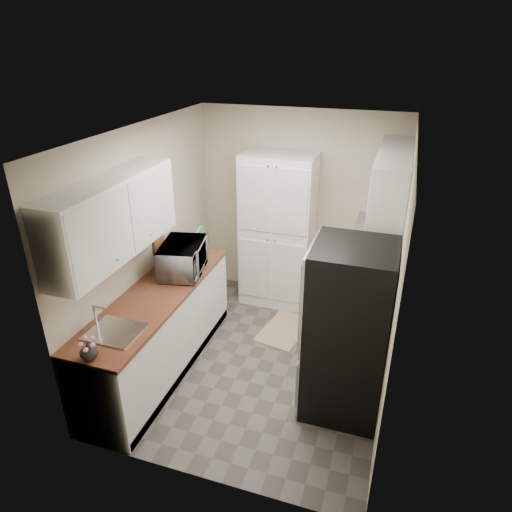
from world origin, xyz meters
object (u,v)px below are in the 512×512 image
(pantry_cabinet, at_px, (278,231))
(electric_range, at_px, (358,320))
(refrigerator, at_px, (347,332))
(wine_bottle, at_px, (187,246))
(microwave, at_px, (183,258))
(toaster_oven, at_px, (378,241))

(pantry_cabinet, xyz_separation_m, electric_range, (1.17, -0.93, -0.52))
(refrigerator, distance_m, wine_bottle, 2.18)
(refrigerator, xyz_separation_m, microwave, (-1.86, 0.47, 0.24))
(microwave, height_order, toaster_oven, microwave)
(electric_range, distance_m, microwave, 2.02)
(electric_range, relative_size, microwave, 1.82)
(refrigerator, relative_size, toaster_oven, 4.32)
(refrigerator, distance_m, microwave, 1.93)
(pantry_cabinet, relative_size, electric_range, 1.77)
(wine_bottle, bearing_deg, refrigerator, -23.09)
(electric_range, bearing_deg, microwave, -170.12)
(refrigerator, bearing_deg, wine_bottle, 156.91)
(pantry_cabinet, bearing_deg, wine_bottle, -134.28)
(pantry_cabinet, height_order, toaster_oven, pantry_cabinet)
(pantry_cabinet, distance_m, wine_bottle, 1.22)
(electric_range, xyz_separation_m, refrigerator, (-0.03, -0.80, 0.37))
(refrigerator, relative_size, wine_bottle, 6.62)
(pantry_cabinet, relative_size, toaster_oven, 5.09)
(electric_range, xyz_separation_m, microwave, (-1.89, -0.33, 0.61))
(pantry_cabinet, xyz_separation_m, refrigerator, (1.14, -1.73, -0.15))
(electric_range, xyz_separation_m, toaster_oven, (0.07, 0.94, 0.56))
(electric_range, distance_m, toaster_oven, 1.10)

